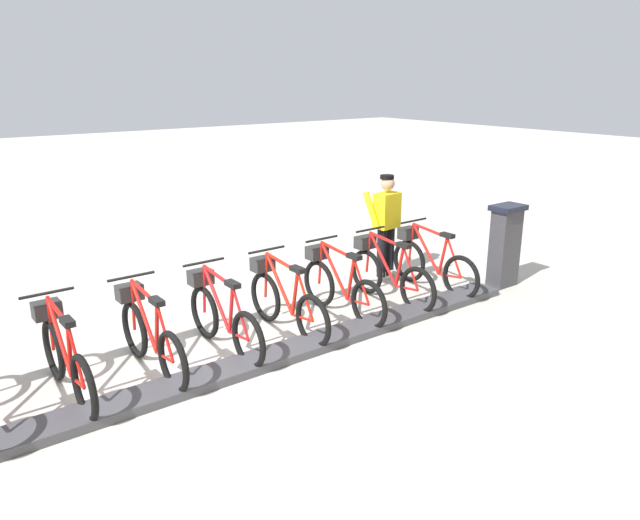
# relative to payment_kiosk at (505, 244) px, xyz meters

# --- Properties ---
(ground_plane) EXTENTS (60.00, 60.00, 0.00)m
(ground_plane) POSITION_rel_payment_kiosk_xyz_m (-0.05, 4.84, -0.67)
(ground_plane) COLOR beige
(dock_rail_base) EXTENTS (0.44, 8.84, 0.10)m
(dock_rail_base) POSITION_rel_payment_kiosk_xyz_m (-0.05, 4.84, -0.62)
(dock_rail_base) COLOR #47474C
(dock_rail_base) RESTS_ON ground
(payment_kiosk) EXTENTS (0.36, 0.52, 1.28)m
(payment_kiosk) POSITION_rel_payment_kiosk_xyz_m (0.00, 0.00, 0.00)
(payment_kiosk) COLOR #38383D
(payment_kiosk) RESTS_ON ground
(bike_docked_0) EXTENTS (1.72, 0.54, 1.02)m
(bike_docked_0) POSITION_rel_payment_kiosk_xyz_m (0.57, 1.02, -0.24)
(bike_docked_0) COLOR black
(bike_docked_0) RESTS_ON ground
(bike_docked_1) EXTENTS (1.72, 0.54, 1.02)m
(bike_docked_1) POSITION_rel_payment_kiosk_xyz_m (0.57, 1.91, -0.24)
(bike_docked_1) COLOR black
(bike_docked_1) RESTS_ON ground
(bike_docked_2) EXTENTS (1.72, 0.54, 1.02)m
(bike_docked_2) POSITION_rel_payment_kiosk_xyz_m (0.57, 2.81, -0.24)
(bike_docked_2) COLOR black
(bike_docked_2) RESTS_ON ground
(bike_docked_3) EXTENTS (1.72, 0.54, 1.02)m
(bike_docked_3) POSITION_rel_payment_kiosk_xyz_m (0.57, 3.70, -0.24)
(bike_docked_3) COLOR black
(bike_docked_3) RESTS_ON ground
(bike_docked_4) EXTENTS (1.72, 0.54, 1.02)m
(bike_docked_4) POSITION_rel_payment_kiosk_xyz_m (0.57, 4.59, -0.24)
(bike_docked_4) COLOR black
(bike_docked_4) RESTS_ON ground
(bike_docked_5) EXTENTS (1.72, 0.54, 1.02)m
(bike_docked_5) POSITION_rel_payment_kiosk_xyz_m (0.57, 5.49, -0.24)
(bike_docked_5) COLOR black
(bike_docked_5) RESTS_ON ground
(bike_docked_6) EXTENTS (1.72, 0.54, 1.02)m
(bike_docked_6) POSITION_rel_payment_kiosk_xyz_m (0.57, 6.38, -0.24)
(bike_docked_6) COLOR black
(bike_docked_6) RESTS_ON ground
(worker_near_rack) EXTENTS (0.48, 0.65, 1.66)m
(worker_near_rack) POSITION_rel_payment_kiosk_xyz_m (1.44, 1.15, 0.24)
(worker_near_rack) COLOR white
(worker_near_rack) RESTS_ON ground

